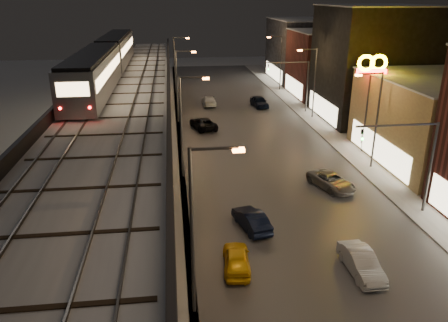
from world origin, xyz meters
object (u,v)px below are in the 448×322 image
car_onc_silver (361,263)px  car_onc_dark (331,182)px  car_mid_silver (203,124)px  subway_train (107,59)px  car_onc_red (259,102)px  car_taxi (237,260)px  car_near_white (251,220)px  car_mid_dark (209,101)px

car_onc_silver → car_onc_dark: car_onc_silver is taller
car_onc_silver → car_mid_silver: bearing=101.9°
subway_train → car_onc_dark: subway_train is taller
car_onc_red → car_mid_silver: bearing=-139.1°
car_taxi → car_mid_silver: (0.25, 29.15, 0.03)m
car_taxi → car_onc_red: 40.17m
subway_train → car_mid_silver: bearing=-2.8°
car_mid_silver → car_taxi: bearing=74.1°
car_onc_silver → car_onc_dark: 12.01m
car_near_white → car_mid_dark: 36.43m
car_taxi → car_onc_dark: 14.19m
subway_train → car_mid_dark: (12.51, 11.33, -7.79)m
car_taxi → car_onc_silver: bearing=175.0°
car_taxi → car_mid_dark: 41.06m
car_near_white → car_onc_red: size_ratio=0.91×
car_mid_silver → car_onc_silver: 31.23m
car_near_white → car_onc_dark: (7.87, 5.87, -0.03)m
car_mid_dark → car_onc_silver: 42.63m
car_mid_dark → car_onc_silver: size_ratio=1.16×
subway_train → car_mid_dark: subway_train is taller
subway_train → car_onc_dark: bearing=-43.7°
car_taxi → car_onc_silver: (7.14, -1.30, 0.02)m
car_taxi → car_mid_silver: car_mid_silver is taller
subway_train → car_near_white: 28.99m
car_taxi → car_onc_dark: car_taxi is taller
car_near_white → car_onc_red: car_onc_red is taller
car_mid_dark → car_onc_red: size_ratio=1.06×
car_onc_red → car_taxi: bearing=-110.5°
car_onc_dark → car_onc_red: 28.66m
car_onc_red → car_near_white: bearing=-109.5°
car_near_white → car_onc_silver: (5.42, -5.89, 0.00)m
subway_train → car_taxi: size_ratio=9.86×
car_mid_silver → car_onc_red: car_onc_red is taller
car_near_white → car_mid_silver: 24.61m
car_mid_silver → car_onc_dark: (9.35, -18.69, -0.04)m
car_mid_dark → car_onc_red: bearing=165.4°
car_taxi → car_onc_dark: bearing=-127.2°
car_near_white → car_taxi: bearing=55.7°
car_mid_silver → car_onc_dark: size_ratio=1.07×
car_mid_silver → car_onc_red: size_ratio=1.10×
subway_train → car_mid_silver: subway_train is taller
car_onc_silver → car_taxi: bearing=168.9°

